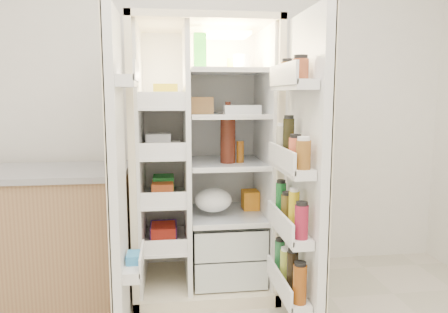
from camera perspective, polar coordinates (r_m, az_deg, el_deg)
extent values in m
cube|color=silver|center=(3.20, -4.74, 8.60)|extent=(4.00, 0.02, 2.70)
cube|color=beige|center=(3.16, -3.29, 0.43)|extent=(0.92, 0.04, 1.80)
cube|color=beige|center=(2.84, -11.70, -0.64)|extent=(0.04, 0.70, 1.80)
cube|color=beige|center=(2.90, 5.88, -0.29)|extent=(0.04, 0.70, 1.80)
cube|color=beige|center=(2.84, -2.93, 17.37)|extent=(0.92, 0.70, 0.04)
cube|color=beige|center=(3.09, -2.68, -16.45)|extent=(0.92, 0.70, 0.08)
cube|color=white|center=(3.13, -3.26, 0.72)|extent=(0.84, 0.02, 1.68)
cube|color=white|center=(2.83, -11.11, -0.22)|extent=(0.02, 0.62, 1.68)
cube|color=white|center=(2.90, 5.31, 0.09)|extent=(0.02, 0.62, 1.68)
cube|color=white|center=(2.83, -5.03, -0.11)|extent=(0.03, 0.62, 1.68)
cube|color=silver|center=(3.03, 0.34, -13.97)|extent=(0.47, 0.52, 0.19)
cube|color=silver|center=(2.96, 0.35, -10.38)|extent=(0.47, 0.52, 0.19)
cube|color=#FFD18C|center=(2.90, 0.18, 16.00)|extent=(0.30, 0.30, 0.02)
cube|color=white|center=(2.96, -7.94, -11.14)|extent=(0.28, 0.58, 0.02)
cube|color=white|center=(2.88, -8.06, -5.50)|extent=(0.28, 0.58, 0.02)
cube|color=white|center=(2.82, -8.18, 0.43)|extent=(0.28, 0.58, 0.02)
cube|color=white|center=(2.80, -8.31, 6.54)|extent=(0.28, 0.58, 0.02)
cube|color=white|center=(2.93, 0.30, -7.76)|extent=(0.49, 0.58, 0.01)
cube|color=white|center=(2.86, 0.30, -0.80)|extent=(0.49, 0.58, 0.01)
cube|color=white|center=(2.82, 0.31, 5.62)|extent=(0.49, 0.58, 0.02)
cube|color=white|center=(2.82, 0.31, 11.31)|extent=(0.49, 0.58, 0.02)
cube|color=red|center=(2.94, -7.96, -10.04)|extent=(0.16, 0.20, 0.10)
cube|color=green|center=(2.86, -8.09, -4.14)|extent=(0.14, 0.18, 0.12)
cube|color=white|center=(2.81, -8.20, 1.34)|extent=(0.20, 0.22, 0.07)
cube|color=yellow|center=(2.79, -8.34, 8.18)|extent=(0.15, 0.16, 0.14)
cube|color=purple|center=(2.94, -7.96, -10.13)|extent=(0.18, 0.20, 0.09)
cube|color=#D65925|center=(2.86, -8.08, -4.33)|extent=(0.14, 0.18, 0.10)
cube|color=white|center=(2.81, -8.21, 1.85)|extent=(0.16, 0.16, 0.12)
sphere|color=orange|center=(2.96, -1.93, -15.74)|extent=(0.07, 0.07, 0.07)
sphere|color=orange|center=(3.01, -0.23, -15.35)|extent=(0.07, 0.07, 0.07)
sphere|color=orange|center=(2.99, 1.84, -15.55)|extent=(0.07, 0.07, 0.07)
sphere|color=orange|center=(3.10, -1.23, -14.65)|extent=(0.07, 0.07, 0.07)
sphere|color=orange|center=(3.09, 0.71, -14.70)|extent=(0.07, 0.07, 0.07)
sphere|color=orange|center=(3.07, 2.74, -14.88)|extent=(0.07, 0.07, 0.07)
ellipsoid|color=#356F25|center=(2.97, 0.29, -9.99)|extent=(0.26, 0.24, 0.11)
cylinder|color=#4A1B10|center=(2.78, 0.53, 2.32)|extent=(0.10, 0.10, 0.31)
cylinder|color=brown|center=(2.80, 2.18, 0.64)|extent=(0.05, 0.05, 0.14)
cube|color=green|center=(2.74, -3.27, 13.90)|extent=(0.08, 0.08, 0.22)
cylinder|color=silver|center=(2.85, 2.41, 12.48)|extent=(0.11, 0.11, 0.10)
cylinder|color=olive|center=(2.90, 1.10, 12.22)|extent=(0.07, 0.07, 0.09)
cube|color=silver|center=(2.75, 2.47, 6.31)|extent=(0.23, 0.10, 0.06)
cube|color=#A27240|center=(2.81, -3.35, 6.87)|extent=(0.18, 0.10, 0.11)
ellipsoid|color=white|center=(2.84, -1.45, -6.52)|extent=(0.25, 0.22, 0.16)
cube|color=orange|center=(3.03, 3.55, -5.81)|extent=(0.11, 0.13, 0.13)
cube|color=white|center=(2.30, -14.17, -2.77)|extent=(0.05, 0.40, 1.72)
cube|color=beige|center=(2.30, -14.78, -2.78)|extent=(0.01, 0.40, 1.72)
cube|color=white|center=(2.44, -12.05, -14.36)|extent=(0.09, 0.32, 0.06)
cube|color=white|center=(2.25, -12.83, 9.83)|extent=(0.09, 0.32, 0.06)
cube|color=#338CCC|center=(2.43, -12.07, -13.71)|extent=(0.07, 0.12, 0.10)
cube|color=white|center=(2.31, 10.99, -2.61)|extent=(0.05, 0.58, 1.72)
cube|color=beige|center=(2.32, 11.57, -2.58)|extent=(0.01, 0.58, 1.72)
cube|color=white|center=(2.49, 8.62, -17.29)|extent=(0.11, 0.50, 0.05)
cube|color=white|center=(2.36, 8.80, -9.83)|extent=(0.11, 0.50, 0.05)
cube|color=white|center=(2.28, 9.00, -1.44)|extent=(0.11, 0.50, 0.05)
cube|color=white|center=(2.25, 9.25, 9.42)|extent=(0.11, 0.50, 0.05)
cylinder|color=brown|center=(2.26, 10.15, -16.55)|extent=(0.07, 0.07, 0.20)
cylinder|color=black|center=(2.37, 9.18, -15.06)|extent=(0.06, 0.06, 0.22)
cylinder|color=#9FB03A|center=(2.50, 8.29, -14.33)|extent=(0.06, 0.06, 0.18)
cylinder|color=#226636|center=(2.61, 7.50, -13.16)|extent=(0.06, 0.06, 0.19)
cylinder|color=maroon|center=(2.15, 10.37, -8.66)|extent=(0.07, 0.07, 0.17)
cylinder|color=gold|center=(2.26, 9.37, -7.24)|extent=(0.06, 0.06, 0.21)
cylinder|color=brown|center=(2.39, 8.45, -7.00)|extent=(0.07, 0.07, 0.16)
cylinder|color=#166328|center=(2.51, 7.65, -5.79)|extent=(0.06, 0.06, 0.20)
cylinder|color=brown|center=(2.08, 10.61, 0.22)|extent=(0.07, 0.07, 0.14)
cylinder|color=#CC5534|center=(2.20, 9.57, 0.69)|extent=(0.07, 0.07, 0.14)
cylinder|color=black|center=(2.32, 8.65, 2.22)|extent=(0.06, 0.06, 0.23)
cylinder|color=#BFB99E|center=(2.45, 7.80, 1.96)|extent=(0.06, 0.06, 0.18)
cylinder|color=brown|center=(2.14, 10.23, 11.48)|extent=(0.08, 0.08, 0.10)
cylinder|color=brown|center=(2.35, 8.58, 11.22)|extent=(0.08, 0.08, 0.10)
cube|color=olive|center=(3.07, -23.76, -9.89)|extent=(1.14, 0.59, 0.82)
cube|color=#96969B|center=(2.97, -24.24, -1.99)|extent=(1.18, 0.63, 0.04)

